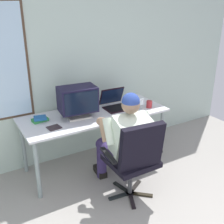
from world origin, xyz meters
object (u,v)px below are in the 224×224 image
(laptop, at_px, (115,102))
(coffee_mug, at_px, (149,104))
(wine_glass, at_px, (140,102))
(crt_monitor, at_px, (78,100))
(book_stack, at_px, (40,119))
(cd_case, at_px, (54,128))
(office_chair, at_px, (136,156))
(person_seated, at_px, (124,139))
(desk, at_px, (95,119))

(laptop, relative_size, coffee_mug, 3.86)
(wine_glass, height_order, coffee_mug, wine_glass)
(crt_monitor, height_order, book_stack, crt_monitor)
(crt_monitor, bearing_deg, coffee_mug, -10.66)
(cd_case, bearing_deg, crt_monitor, 22.08)
(office_chair, bearing_deg, coffee_mug, 44.75)
(crt_monitor, xyz_separation_m, book_stack, (-0.44, 0.11, -0.20))
(wine_glass, bearing_deg, book_stack, 167.62)
(crt_monitor, height_order, wine_glass, crt_monitor)
(book_stack, bearing_deg, wine_glass, -12.38)
(office_chair, height_order, person_seated, person_seated)
(coffee_mug, bearing_deg, person_seated, -147.36)
(laptop, bearing_deg, wine_glass, -44.16)
(desk, distance_m, cd_case, 0.61)
(wine_glass, height_order, book_stack, wine_glass)
(coffee_mug, bearing_deg, crt_monitor, 169.34)
(crt_monitor, distance_m, book_stack, 0.49)
(crt_monitor, bearing_deg, wine_glass, -11.61)
(person_seated, distance_m, crt_monitor, 0.74)
(laptop, bearing_deg, coffee_mug, -33.07)
(person_seated, xyz_separation_m, laptop, (0.28, 0.67, 0.17))
(wine_glass, distance_m, cd_case, 1.17)
(desk, xyz_separation_m, crt_monitor, (-0.22, -0.01, 0.30))
(desk, height_order, office_chair, office_chair)
(office_chair, relative_size, laptop, 2.70)
(person_seated, bearing_deg, cd_case, 144.86)
(office_chair, relative_size, wine_glass, 6.34)
(office_chair, distance_m, book_stack, 1.21)
(wine_glass, relative_size, book_stack, 0.79)
(laptop, distance_m, book_stack, 1.00)
(book_stack, bearing_deg, laptop, -2.18)
(office_chair, bearing_deg, person_seated, 84.66)
(desk, relative_size, crt_monitor, 3.96)
(office_chair, bearing_deg, desk, 92.20)
(desk, relative_size, wine_glass, 12.12)
(wine_glass, bearing_deg, laptop, 135.84)
(desk, height_order, cd_case, cd_case)
(laptop, height_order, book_stack, laptop)
(cd_case, bearing_deg, desk, 14.73)
(office_chair, relative_size, crt_monitor, 2.07)
(office_chair, height_order, cd_case, office_chair)
(office_chair, distance_m, crt_monitor, 0.98)
(person_seated, relative_size, crt_monitor, 2.59)
(crt_monitor, bearing_deg, desk, 1.81)
(book_stack, bearing_deg, person_seated, -44.45)
(crt_monitor, height_order, cd_case, crt_monitor)
(crt_monitor, xyz_separation_m, wine_glass, (0.80, -0.16, -0.12))
(person_seated, relative_size, cd_case, 7.71)
(office_chair, xyz_separation_m, crt_monitor, (-0.26, 0.85, 0.41))
(laptop, bearing_deg, person_seated, -112.72)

